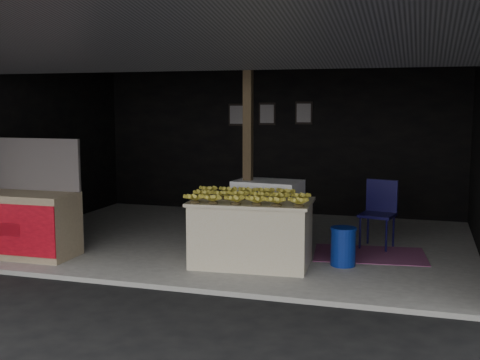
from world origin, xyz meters
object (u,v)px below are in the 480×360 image
(neighbor_stall, at_px, (20,221))
(plastic_chair, at_px, (379,208))
(white_crate, at_px, (268,216))
(banana_table, at_px, (251,233))
(water_barrel, at_px, (343,248))

(neighbor_stall, xyz_separation_m, plastic_chair, (4.64, 1.95, 0.09))
(white_crate, bearing_deg, banana_table, -84.94)
(white_crate, xyz_separation_m, neighbor_stall, (-3.17, -1.22, -0.02))
(banana_table, bearing_deg, water_barrel, 11.14)
(plastic_chair, bearing_deg, white_crate, -141.69)
(neighbor_stall, bearing_deg, banana_table, 7.13)
(neighbor_stall, distance_m, water_barrel, 4.36)
(neighbor_stall, distance_m, plastic_chair, 5.04)
(white_crate, bearing_deg, plastic_chair, 32.53)
(white_crate, height_order, water_barrel, white_crate)
(white_crate, distance_m, water_barrel, 1.24)
(neighbor_stall, bearing_deg, water_barrel, 9.06)
(plastic_chair, bearing_deg, neighbor_stall, -145.16)
(water_barrel, relative_size, plastic_chair, 0.48)
(banana_table, relative_size, plastic_chair, 1.64)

